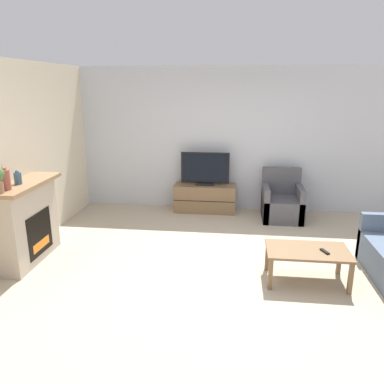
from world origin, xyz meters
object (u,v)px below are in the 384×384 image
at_px(tv_stand, 205,198).
at_px(armchair, 282,203).
at_px(coffee_table, 307,254).
at_px(tv, 205,170).
at_px(mantel_vase_centre_left, 18,178).
at_px(fireplace, 26,221).
at_px(mantel_vase_left, 5,179).
at_px(remote, 325,251).

bearing_deg(tv_stand, armchair, -9.21).
xyz_separation_m(armchair, coffee_table, (0.05, -2.32, 0.08)).
bearing_deg(armchair, tv_stand, 170.79).
bearing_deg(armchair, tv, 170.88).
bearing_deg(coffee_table, mantel_vase_centre_left, 178.91).
xyz_separation_m(fireplace, mantel_vase_centre_left, (0.02, -0.09, 0.64)).
relative_size(mantel_vase_centre_left, armchair, 0.21).
relative_size(fireplace, mantel_vase_left, 4.20).
relative_size(tv, remote, 5.91).
height_order(fireplace, mantel_vase_left, mantel_vase_left).
relative_size(coffee_table, remote, 6.47).
bearing_deg(remote, armchair, 72.79).
distance_m(tv, remote, 3.11).
height_order(mantel_vase_centre_left, tv_stand, mantel_vase_centre_left).
distance_m(armchair, coffee_table, 2.32).
height_order(armchair, remote, armchair).
bearing_deg(mantel_vase_left, tv_stand, 51.05).
relative_size(mantel_vase_centre_left, tv, 0.20).
height_order(mantel_vase_left, tv, mantel_vase_left).
xyz_separation_m(armchair, remote, (0.23, -2.37, 0.15)).
height_order(tv_stand, coffee_table, tv_stand).
relative_size(mantel_vase_left, coffee_table, 0.29).
bearing_deg(remote, fireplace, 154.03).
bearing_deg(tv, coffee_table, -59.99).
distance_m(mantel_vase_left, mantel_vase_centre_left, 0.28).
height_order(coffee_table, remote, remote).
height_order(mantel_vase_centre_left, remote, mantel_vase_centre_left).
distance_m(mantel_vase_centre_left, coffee_table, 3.79).
distance_m(tv_stand, coffee_table, 2.94).
distance_m(mantel_vase_left, coffee_table, 3.81).
bearing_deg(fireplace, coffee_table, -2.50).
bearing_deg(tv_stand, mantel_vase_centre_left, -131.94).
relative_size(fireplace, remote, 8.00).
relative_size(fireplace, mantel_vase_centre_left, 6.64).
height_order(tv_stand, remote, tv_stand).
height_order(tv_stand, armchair, armchair).
bearing_deg(armchair, fireplace, -149.58).
distance_m(mantel_vase_left, tv_stand, 3.68).
bearing_deg(tv_stand, mantel_vase_left, -128.95).
relative_size(tv_stand, armchair, 1.31).
distance_m(fireplace, coffee_table, 3.72).
bearing_deg(remote, coffee_table, 141.18).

